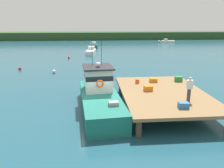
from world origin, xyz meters
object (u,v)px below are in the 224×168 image
(crate_stack_mid_dock, at_px, (183,105))
(moored_boat_far_left, at_px, (167,41))
(main_fishing_boat, at_px, (99,95))
(crate_single_by_cleat, at_px, (178,79))
(bait_bucket, at_px, (137,81))
(deckhand_by_the_boat, at_px, (189,89))
(mooring_buoy_inshore, at_px, (54,71))
(crate_single_far, at_px, (153,80))
(mooring_buoy_outer, at_px, (69,57))
(moored_boat_mid_harbor, at_px, (94,46))
(mooring_buoy_channel_marker, at_px, (20,69))
(moored_boat_outer_mooring, at_px, (91,51))
(crate_stack_near_edge, at_px, (148,88))

(crate_stack_mid_dock, relative_size, moored_boat_far_left, 0.13)
(main_fishing_boat, distance_m, crate_single_by_cleat, 7.25)
(moored_boat_far_left, bearing_deg, crate_single_by_cleat, -106.89)
(bait_bucket, bearing_deg, crate_single_by_cleat, 4.46)
(crate_single_by_cleat, distance_m, bait_bucket, 3.61)
(crate_single_by_cleat, bearing_deg, main_fishing_boat, -160.05)
(crate_single_by_cleat, distance_m, deckhand_by_the_boat, 5.04)
(moored_boat_far_left, relative_size, mooring_buoy_inshore, 10.52)
(crate_single_far, relative_size, deckhand_by_the_boat, 0.37)
(crate_single_far, height_order, deckhand_by_the_boat, deckhand_by_the_boat)
(mooring_buoy_inshore, distance_m, mooring_buoy_outer, 10.95)
(crate_single_far, height_order, crate_single_by_cleat, crate_single_by_cleat)
(moored_boat_mid_harbor, bearing_deg, crate_single_by_cleat, -78.61)
(moored_boat_mid_harbor, distance_m, mooring_buoy_channel_marker, 25.38)
(mooring_buoy_inshore, bearing_deg, bait_bucket, -48.69)
(bait_bucket, distance_m, moored_boat_mid_harbor, 35.42)
(mooring_buoy_inshore, height_order, mooring_buoy_channel_marker, mooring_buoy_inshore)
(crate_single_far, xyz_separation_m, crate_single_by_cleat, (2.18, 0.01, 0.06))
(main_fishing_boat, bearing_deg, moored_boat_outer_mooring, 91.53)
(moored_boat_far_left, distance_m, mooring_buoy_outer, 35.52)
(deckhand_by_the_boat, distance_m, moored_boat_far_left, 52.41)
(moored_boat_far_left, distance_m, moored_boat_outer_mooring, 29.38)
(crate_single_by_cleat, bearing_deg, crate_stack_near_edge, -143.31)
(crate_stack_near_edge, bearing_deg, mooring_buoy_inshore, 127.07)
(crate_stack_near_edge, xyz_separation_m, moored_boat_mid_harbor, (-3.85, 37.34, -0.91))
(moored_boat_far_left, xyz_separation_m, mooring_buoy_inshore, (-25.76, -36.09, -0.18))
(moored_boat_outer_mooring, bearing_deg, mooring_buoy_channel_marker, -123.80)
(crate_single_far, distance_m, deckhand_by_the_boat, 4.99)
(crate_single_far, distance_m, moored_boat_far_left, 48.10)
(main_fishing_boat, relative_size, mooring_buoy_inshore, 22.80)
(crate_single_by_cleat, relative_size, mooring_buoy_outer, 1.67)
(bait_bucket, xyz_separation_m, mooring_buoy_channel_marker, (-13.09, 11.76, -1.17))
(crate_single_far, distance_m, moored_boat_outer_mooring, 25.73)
(moored_boat_outer_mooring, relative_size, mooring_buoy_inshore, 13.15)
(bait_bucket, bearing_deg, mooring_buoy_inshore, 131.31)
(crate_stack_near_edge, relative_size, mooring_buoy_channel_marker, 1.50)
(moored_boat_far_left, distance_m, mooring_buoy_channel_marker, 45.55)
(moored_boat_outer_mooring, bearing_deg, deckhand_by_the_boat, -78.02)
(moored_boat_outer_mooring, bearing_deg, crate_single_far, -77.96)
(mooring_buoy_inshore, bearing_deg, crate_single_far, -43.41)
(main_fishing_boat, distance_m, mooring_buoy_channel_marker, 17.11)
(mooring_buoy_channel_marker, bearing_deg, crate_stack_mid_dock, -49.60)
(main_fishing_boat, bearing_deg, crate_stack_mid_dock, -34.82)
(crate_single_by_cleat, bearing_deg, mooring_buoy_outer, 119.22)
(crate_stack_mid_dock, distance_m, moored_boat_far_left, 53.59)
(crate_stack_near_edge, relative_size, moored_boat_far_left, 0.13)
(crate_stack_near_edge, bearing_deg, moored_boat_outer_mooring, 98.99)
(moored_boat_mid_harbor, height_order, mooring_buoy_outer, moored_boat_mid_harbor)
(main_fishing_boat, height_order, moored_boat_far_left, main_fishing_boat)
(crate_stack_mid_dock, relative_size, crate_stack_near_edge, 1.00)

